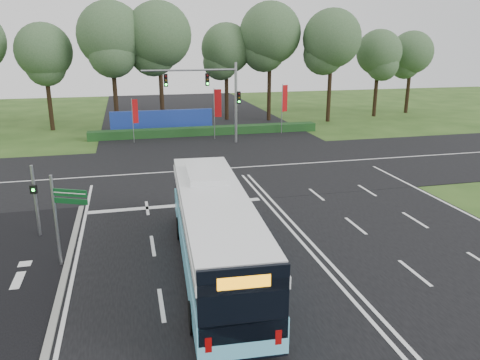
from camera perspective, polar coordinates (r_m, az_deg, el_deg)
ground at (r=22.64m, az=6.42°, el=-6.42°), size 120.00×120.00×0.00m
road_main at (r=22.64m, az=6.42°, el=-6.37°), size 20.00×120.00×0.04m
road_cross at (r=33.53m, az=-0.52°, el=1.47°), size 120.00×14.00×0.05m
kerb_strip at (r=18.92m, az=-20.90°, el=-12.21°), size 0.25×18.00×0.12m
city_bus at (r=18.24m, az=-3.11°, el=-6.23°), size 3.22×12.28×3.49m
pedestrian_signal at (r=23.38m, az=-23.68°, el=-2.09°), size 0.32×0.42×3.45m
street_sign at (r=19.68m, az=-20.84°, el=-3.46°), size 1.38×0.69×3.86m
banner_flag_left at (r=42.59m, az=-12.73°, el=7.88°), size 0.54×0.28×3.93m
banner_flag_mid at (r=42.99m, az=-2.83°, el=8.96°), size 0.69×0.14×4.68m
banner_flag_right at (r=46.06m, az=5.39°, el=9.51°), size 0.65×0.33×4.79m
traffic_light_gantry at (r=40.92m, az=-3.00°, el=10.85°), size 8.41×0.28×7.00m
hedge at (r=45.41m, az=-4.12°, el=5.98°), size 22.00×1.20×0.80m
blue_hoarding at (r=47.27m, az=-9.47°, el=7.08°), size 10.00×0.30×2.20m
eucalyptus_row at (r=51.01m, az=-3.85°, el=16.52°), size 53.78×9.70×12.86m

